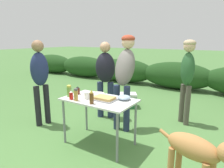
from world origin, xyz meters
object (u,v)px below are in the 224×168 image
at_px(folding_table, 99,104).
at_px(bbq_sauce_bottle, 78,90).
at_px(standing_person_in_olive_jacket, 105,74).
at_px(cooler_box, 126,100).
at_px(plate_stack, 98,94).
at_px(relish_jar, 69,91).
at_px(spice_jar, 76,95).
at_px(standing_person_in_gray_fleece, 40,75).
at_px(beer_bottle, 92,97).
at_px(dog, 197,154).
at_px(standing_person_in_red_jacket, 125,71).
at_px(food_tray, 104,99).
at_px(paper_cup_stack, 87,96).
at_px(standing_person_with_beanie, 187,71).
at_px(mixing_bowl, 124,97).
at_px(ketchup_bottle, 71,95).

xyz_separation_m(folding_table, bbq_sauce_bottle, (-0.46, 0.03, 0.14)).
bearing_deg(standing_person_in_olive_jacket, cooler_box, 63.33).
xyz_separation_m(plate_stack, relish_jar, (-0.32, -0.32, 0.08)).
bearing_deg(relish_jar, standing_person_in_olive_jacket, 94.20).
height_order(spice_jar, standing_person_in_gray_fleece, standing_person_in_gray_fleece).
height_order(beer_bottle, cooler_box, beer_bottle).
bearing_deg(dog, plate_stack, -93.40).
relative_size(standing_person_in_red_jacket, cooler_box, 2.95).
bearing_deg(standing_person_in_olive_jacket, beer_bottle, -85.35).
height_order(spice_jar, cooler_box, spice_jar).
relative_size(food_tray, relish_jar, 1.85).
bearing_deg(paper_cup_stack, standing_person_in_olive_jacket, 110.57).
relative_size(bbq_sauce_bottle, standing_person_in_gray_fleece, 0.08).
xyz_separation_m(spice_jar, standing_person_with_beanie, (1.16, 1.79, 0.21)).
xyz_separation_m(mixing_bowl, standing_person_with_beanie, (0.59, 1.37, 0.26)).
bearing_deg(beer_bottle, folding_table, 101.51).
bearing_deg(folding_table, dog, -15.67).
bearing_deg(mixing_bowl, spice_jar, -143.93).
xyz_separation_m(bbq_sauce_bottle, standing_person_in_gray_fleece, (-0.91, -0.02, 0.18)).
bearing_deg(plate_stack, folding_table, -48.48).
bearing_deg(dog, mixing_bowl, -100.61).
xyz_separation_m(plate_stack, beer_bottle, (0.21, -0.42, 0.08)).
bearing_deg(spice_jar, standing_person_with_beanie, 57.04).
xyz_separation_m(beer_bottle, cooler_box, (-0.54, 2.02, -0.67)).
height_order(food_tray, standing_person_in_olive_jacket, standing_person_in_olive_jacket).
bearing_deg(standing_person_in_red_jacket, mixing_bowl, -67.41).
xyz_separation_m(relish_jar, cooler_box, (-0.01, 1.92, -0.66)).
distance_m(ketchup_bottle, standing_person_in_olive_jacket, 1.24).
bearing_deg(spice_jar, standing_person_in_red_jacket, 74.95).
xyz_separation_m(folding_table, standing_person_in_olive_jacket, (-0.56, 0.98, 0.27)).
distance_m(bbq_sauce_bottle, standing_person_with_beanie, 2.06).
height_order(standing_person_with_beanie, cooler_box, standing_person_with_beanie).
bearing_deg(spice_jar, plate_stack, 79.64).
bearing_deg(standing_person_in_gray_fleece, cooler_box, -13.80).
height_order(standing_person_in_gray_fleece, standing_person_in_olive_jacket, standing_person_in_gray_fleece).
distance_m(food_tray, ketchup_bottle, 0.51).
xyz_separation_m(ketchup_bottle, dog, (1.83, -0.18, -0.27)).
height_order(plate_stack, standing_person_in_red_jacket, standing_person_in_red_jacket).
distance_m(spice_jar, standing_person_with_beanie, 2.14).
xyz_separation_m(food_tray, standing_person_in_olive_jacket, (-0.66, 0.99, 0.17)).
relative_size(relish_jar, bbq_sauce_bottle, 1.40).
xyz_separation_m(plate_stack, dog, (1.64, -0.60, -0.21)).
height_order(paper_cup_stack, standing_person_in_red_jacket, standing_person_in_red_jacket).
bearing_deg(spice_jar, cooler_box, 97.14).
xyz_separation_m(relish_jar, standing_person_in_gray_fleece, (-0.89, 0.15, 0.15)).
bearing_deg(mixing_bowl, folding_table, -153.02).
xyz_separation_m(standing_person_in_gray_fleece, dog, (2.85, -0.43, -0.44)).
bearing_deg(food_tray, mixing_bowl, 37.55).
xyz_separation_m(folding_table, mixing_bowl, (0.34, 0.17, 0.11)).
bearing_deg(plate_stack, cooler_box, 101.72).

